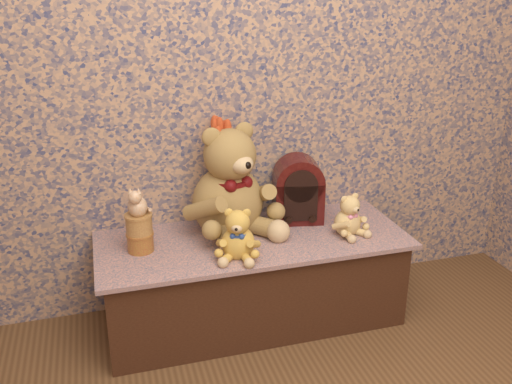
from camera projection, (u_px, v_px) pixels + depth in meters
display_shelf at (253, 279)px, 2.60m from camera, size 1.39×0.56×0.43m
teddy_large at (227, 175)px, 2.50m from camera, size 0.57×0.62×0.54m
teddy_medium at (238, 231)px, 2.31m from camera, size 0.25×0.27×0.24m
teddy_small at (348, 213)px, 2.53m from camera, size 0.21×0.23×0.21m
cathedral_radio at (298, 189)px, 2.65m from camera, size 0.26×0.21×0.32m
ceramic_vase at (223, 207)px, 2.62m from camera, size 0.13×0.13×0.18m
dried_stalks at (221, 142)px, 2.51m from camera, size 0.31×0.31×0.46m
biscuit_tin_lower at (140, 242)px, 2.39m from camera, size 0.13×0.13×0.08m
biscuit_tin_upper at (139, 224)px, 2.36m from camera, size 0.14×0.14×0.09m
cat_figurine at (137, 200)px, 2.32m from camera, size 0.12×0.13×0.13m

